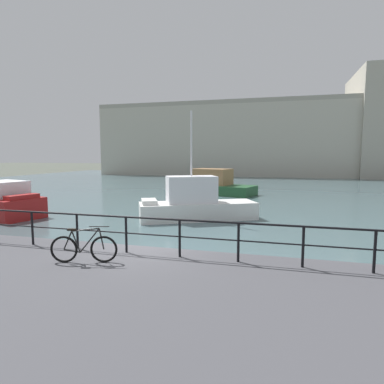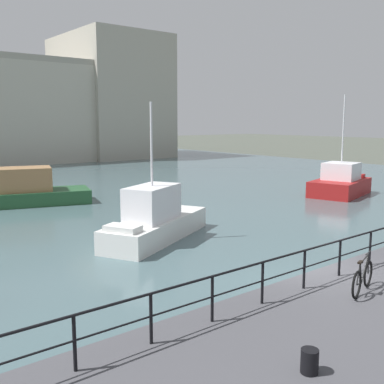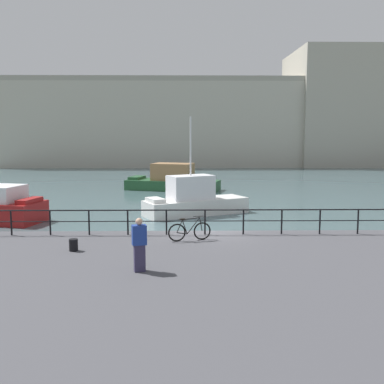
% 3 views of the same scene
% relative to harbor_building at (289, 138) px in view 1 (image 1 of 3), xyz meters
% --- Properties ---
extents(ground_plane, '(240.00, 240.00, 0.00)m').
position_rel_harbor_building_xyz_m(ground_plane, '(-5.54, -52.10, -6.61)').
color(ground_plane, '#4C5147').
extents(water_basin, '(80.00, 60.00, 0.01)m').
position_rel_harbor_building_xyz_m(water_basin, '(-5.54, -21.90, -6.61)').
color(water_basin, '#476066').
rests_on(water_basin, ground_plane).
extents(harbor_building, '(55.60, 16.24, 16.95)m').
position_rel_harbor_building_xyz_m(harbor_building, '(0.00, 0.00, 0.00)').
color(harbor_building, '#B2AD9E').
rests_on(harbor_building, ground_plane).
extents(moored_red_daysailer, '(6.67, 4.69, 5.98)m').
position_rel_harbor_building_xyz_m(moored_red_daysailer, '(-5.93, -43.82, -5.72)').
color(moored_red_daysailer, white).
rests_on(moored_red_daysailer, water_basin).
extents(moored_blue_motorboat, '(8.47, 5.02, 2.33)m').
position_rel_harbor_building_xyz_m(moored_blue_motorboat, '(-7.55, -31.58, -5.75)').
color(moored_blue_motorboat, '#23512D').
rests_on(moored_blue_motorboat, water_basin).
extents(moored_green_narrowboat, '(5.93, 3.85, 2.09)m').
position_rel_harbor_building_xyz_m(moored_green_narrowboat, '(-17.18, -45.98, -5.78)').
color(moored_green_narrowboat, maroon).
rests_on(moored_green_narrowboat, water_basin).
extents(quay_railing, '(24.50, 0.07, 1.08)m').
position_rel_harbor_building_xyz_m(quay_railing, '(-6.47, -52.85, -5.10)').
color(quay_railing, black).
rests_on(quay_railing, quay_promenade).
extents(parked_bicycle, '(1.72, 0.53, 0.98)m').
position_rel_harbor_building_xyz_m(parked_bicycle, '(-6.32, -53.99, -5.45)').
color(parked_bicycle, black).
rests_on(parked_bicycle, quay_promenade).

